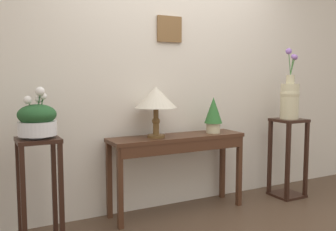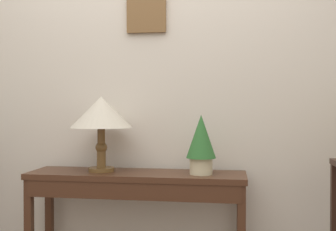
# 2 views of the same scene
# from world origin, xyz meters

# --- Properties ---
(back_wall_with_art) EXTENTS (9.00, 0.13, 2.80)m
(back_wall_with_art) POSITION_xyz_m (-0.00, 1.34, 1.40)
(back_wall_with_art) COLOR beige
(back_wall_with_art) RESTS_ON ground
(console_table) EXTENTS (1.33, 0.35, 0.74)m
(console_table) POSITION_xyz_m (-0.05, 1.05, 0.63)
(console_table) COLOR #472819
(console_table) RESTS_ON ground
(table_lamp) EXTENTS (0.38, 0.38, 0.47)m
(table_lamp) POSITION_xyz_m (-0.27, 1.08, 1.10)
(table_lamp) COLOR brown
(table_lamp) RESTS_ON console_table
(potted_plant_on_console) EXTENTS (0.18, 0.18, 0.36)m
(potted_plant_on_console) POSITION_xyz_m (0.35, 1.06, 0.94)
(potted_plant_on_console) COLOR beige
(potted_plant_on_console) RESTS_ON console_table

